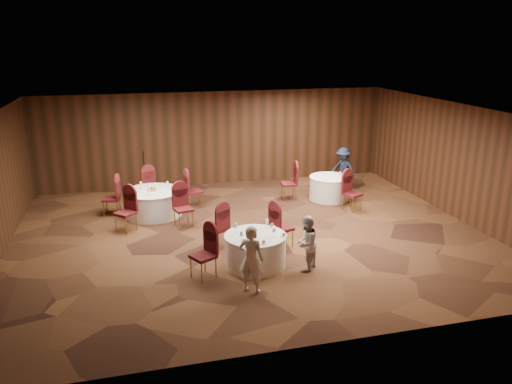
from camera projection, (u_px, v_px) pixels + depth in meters
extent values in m
plane|color=black|center=(250.00, 235.00, 13.01)|extent=(12.00, 12.00, 0.00)
plane|color=silver|center=(250.00, 112.00, 12.06)|extent=(12.00, 12.00, 0.00)
plane|color=black|center=(216.00, 138.00, 17.16)|extent=(12.00, 0.00, 12.00)
plane|color=black|center=(325.00, 257.00, 7.91)|extent=(12.00, 0.00, 12.00)
plane|color=black|center=(458.00, 162.00, 13.96)|extent=(0.00, 10.00, 10.00)
cylinder|color=white|center=(255.00, 251.00, 11.16)|extent=(1.36, 1.36, 0.72)
cylinder|color=white|center=(255.00, 236.00, 11.05)|extent=(1.39, 1.39, 0.03)
cylinder|color=white|center=(153.00, 203.00, 14.36)|extent=(1.61, 1.61, 0.72)
cylinder|color=white|center=(153.00, 191.00, 14.25)|extent=(1.64, 1.64, 0.03)
cylinder|color=white|center=(330.00, 188.00, 15.79)|extent=(1.26, 1.26, 0.72)
cylinder|color=white|center=(330.00, 177.00, 15.68)|extent=(1.28, 1.28, 0.03)
cylinder|color=silver|center=(274.00, 237.00, 10.96)|extent=(0.06, 0.06, 0.01)
cylinder|color=silver|center=(274.00, 234.00, 10.94)|extent=(0.01, 0.01, 0.11)
cone|color=silver|center=(274.00, 230.00, 10.91)|extent=(0.08, 0.08, 0.10)
cylinder|color=silver|center=(241.00, 241.00, 10.74)|extent=(0.06, 0.06, 0.01)
cylinder|color=silver|center=(241.00, 238.00, 10.72)|extent=(0.01, 0.01, 0.11)
cone|color=silver|center=(241.00, 234.00, 10.69)|extent=(0.08, 0.08, 0.10)
cylinder|color=silver|center=(267.00, 228.00, 11.46)|extent=(0.06, 0.06, 0.01)
cylinder|color=silver|center=(267.00, 226.00, 11.44)|extent=(0.01, 0.01, 0.11)
cone|color=silver|center=(267.00, 221.00, 11.41)|extent=(0.08, 0.08, 0.10)
cylinder|color=silver|center=(255.00, 243.00, 10.63)|extent=(0.06, 0.06, 0.01)
cylinder|color=silver|center=(255.00, 240.00, 10.61)|extent=(0.01, 0.01, 0.11)
cone|color=silver|center=(255.00, 236.00, 10.58)|extent=(0.08, 0.08, 0.10)
cylinder|color=silver|center=(236.00, 232.00, 11.21)|extent=(0.06, 0.06, 0.01)
cylinder|color=silver|center=(236.00, 230.00, 11.19)|extent=(0.01, 0.01, 0.11)
cone|color=silver|center=(236.00, 225.00, 11.16)|extent=(0.08, 0.08, 0.10)
cylinder|color=white|center=(264.00, 244.00, 10.59)|extent=(0.15, 0.15, 0.01)
sphere|color=#9E6B33|center=(264.00, 242.00, 10.57)|extent=(0.08, 0.08, 0.08)
cylinder|color=white|center=(284.00, 236.00, 10.99)|extent=(0.15, 0.15, 0.01)
sphere|color=#9E6B33|center=(284.00, 234.00, 10.97)|extent=(0.08, 0.08, 0.08)
cylinder|color=white|center=(272.00, 226.00, 11.54)|extent=(0.15, 0.15, 0.01)
sphere|color=#9E6B33|center=(272.00, 225.00, 11.53)|extent=(0.08, 0.08, 0.08)
cylinder|color=silver|center=(168.00, 188.00, 14.46)|extent=(0.06, 0.06, 0.01)
cylinder|color=silver|center=(168.00, 186.00, 14.44)|extent=(0.01, 0.01, 0.11)
cone|color=silver|center=(167.00, 183.00, 14.41)|extent=(0.08, 0.08, 0.10)
cylinder|color=silver|center=(141.00, 189.00, 14.42)|extent=(0.06, 0.06, 0.01)
cylinder|color=silver|center=(141.00, 187.00, 14.41)|extent=(0.01, 0.01, 0.11)
cone|color=silver|center=(141.00, 183.00, 14.38)|extent=(0.08, 0.08, 0.10)
cylinder|color=silver|center=(149.00, 195.00, 13.85)|extent=(0.06, 0.06, 0.01)
cylinder|color=silver|center=(149.00, 193.00, 13.83)|extent=(0.01, 0.01, 0.11)
cone|color=silver|center=(148.00, 189.00, 13.80)|extent=(0.08, 0.08, 0.10)
cylinder|color=#945D3B|center=(152.00, 190.00, 14.24)|extent=(0.22, 0.22, 0.06)
sphere|color=#9E6B33|center=(151.00, 188.00, 14.23)|extent=(0.07, 0.07, 0.07)
sphere|color=#9E6B33|center=(154.00, 188.00, 14.21)|extent=(0.07, 0.07, 0.07)
cylinder|color=silver|center=(340.00, 179.00, 15.46)|extent=(0.06, 0.06, 0.01)
cylinder|color=silver|center=(340.00, 177.00, 15.44)|extent=(0.01, 0.01, 0.11)
cone|color=silver|center=(340.00, 173.00, 15.41)|extent=(0.08, 0.08, 0.10)
cylinder|color=black|center=(146.00, 201.00, 15.68)|extent=(0.24, 0.24, 0.02)
cylinder|color=black|center=(145.00, 176.00, 15.44)|extent=(0.02, 0.02, 1.58)
cylinder|color=black|center=(143.00, 152.00, 15.26)|extent=(0.04, 0.12, 0.04)
imported|color=silver|center=(251.00, 259.00, 9.91)|extent=(0.62, 0.57, 1.43)
imported|color=#AAAAAF|center=(306.00, 243.00, 10.89)|extent=(0.77, 0.77, 1.26)
imported|color=black|center=(343.00, 169.00, 16.68)|extent=(0.93, 1.08, 1.44)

